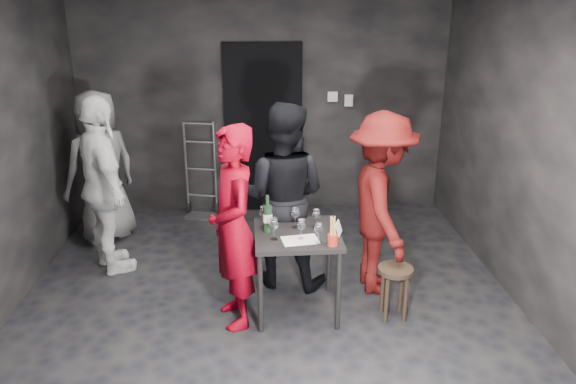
{
  "coord_description": "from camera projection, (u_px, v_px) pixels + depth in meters",
  "views": [
    {
      "loc": [
        -0.05,
        -4.36,
        2.68
      ],
      "look_at": [
        0.19,
        0.25,
        1.01
      ],
      "focal_mm": 35.0,
      "sensor_mm": 36.0,
      "label": 1
    }
  ],
  "objects": [
    {
      "name": "tasting_mat",
      "position": [
        300.0,
        240.0,
        4.59
      ],
      "size": [
        0.32,
        0.24,
        0.0
      ],
      "primitive_type": "cube",
      "rotation": [
        0.0,
        0.0,
        0.16
      ],
      "color": "white",
      "rests_on": "tasting_table"
    },
    {
      "name": "wine_glass_a",
      "position": [
        274.0,
        228.0,
        4.57
      ],
      "size": [
        0.09,
        0.09,
        0.21
      ],
      "primitive_type": null,
      "rotation": [
        0.0,
        0.0,
        0.16
      ],
      "color": "white",
      "rests_on": "tasting_table"
    },
    {
      "name": "wine_glass_c",
      "position": [
        295.0,
        217.0,
        4.8
      ],
      "size": [
        0.1,
        0.1,
        0.2
      ],
      "primitive_type": null,
      "rotation": [
        0.0,
        0.0,
        0.43
      ],
      "color": "white",
      "rests_on": "tasting_table"
    },
    {
      "name": "wallbox_upper",
      "position": [
        332.0,
        96.0,
        6.86
      ],
      "size": [
        0.12,
        0.06,
        0.12
      ],
      "primitive_type": "cube",
      "color": "#B7B7B2",
      "rests_on": "wall_back"
    },
    {
      "name": "wall_front",
      "position": [
        277.0,
        349.0,
        2.21
      ],
      "size": [
        4.5,
        0.04,
        2.7
      ],
      "primitive_type": "cube",
      "color": "black",
      "rests_on": "ground"
    },
    {
      "name": "wall_back",
      "position": [
        263.0,
        104.0,
        6.9
      ],
      "size": [
        4.5,
        0.04,
        2.7
      ],
      "primitive_type": "cube",
      "color": "black",
      "rests_on": "ground"
    },
    {
      "name": "reserved_card",
      "position": [
        335.0,
        228.0,
        4.69
      ],
      "size": [
        0.13,
        0.16,
        0.11
      ],
      "primitive_type": null,
      "rotation": [
        0.0,
        0.0,
        -0.32
      ],
      "color": "white",
      "rests_on": "tasting_table"
    },
    {
      "name": "man_maroon",
      "position": [
        382.0,
        193.0,
        5.05
      ],
      "size": [
        0.63,
        1.26,
        1.92
      ],
      "primitive_type": "imported",
      "rotation": [
        0.0,
        0.0,
        1.62
      ],
      "color": "#540D0C",
      "rests_on": "floor"
    },
    {
      "name": "wine_glass_d",
      "position": [
        301.0,
        228.0,
        4.58
      ],
      "size": [
        0.07,
        0.07,
        0.19
      ],
      "primitive_type": null,
      "rotation": [
        0.0,
        0.0,
        0.04
      ],
      "color": "white",
      "rests_on": "tasting_table"
    },
    {
      "name": "wine_glass_f",
      "position": [
        316.0,
        218.0,
        4.8
      ],
      "size": [
        0.09,
        0.09,
        0.19
      ],
      "primitive_type": null,
      "rotation": [
        0.0,
        0.0,
        -0.31
      ],
      "color": "white",
      "rests_on": "tasting_table"
    },
    {
      "name": "wallbox_lower",
      "position": [
        348.0,
        100.0,
        6.89
      ],
      "size": [
        0.1,
        0.06,
        0.14
      ],
      "primitive_type": "cube",
      "color": "#B7B7B2",
      "rests_on": "wall_back"
    },
    {
      "name": "wine_glass_b",
      "position": [
        264.0,
        216.0,
        4.79
      ],
      "size": [
        0.11,
        0.11,
        0.22
      ],
      "primitive_type": null,
      "rotation": [
        0.0,
        0.0,
        -0.44
      ],
      "color": "white",
      "rests_on": "tasting_table"
    },
    {
      "name": "wine_bottle",
      "position": [
        268.0,
        218.0,
        4.71
      ],
      "size": [
        0.08,
        0.08,
        0.33
      ],
      "rotation": [
        0.0,
        0.0,
        0.17
      ],
      "color": "black",
      "rests_on": "tasting_table"
    },
    {
      "name": "floor",
      "position": [
        268.0,
        308.0,
        5.01
      ],
      "size": [
        4.5,
        5.0,
        0.02
      ],
      "primitive_type": "cube",
      "color": "black",
      "rests_on": "ground"
    },
    {
      "name": "hand_truck",
      "position": [
        202.0,
        199.0,
        7.02
      ],
      "size": [
        0.4,
        0.34,
        1.18
      ],
      "rotation": [
        0.0,
        0.0,
        -0.23
      ],
      "color": "#B2B2B7",
      "rests_on": "floor"
    },
    {
      "name": "server_red",
      "position": [
        233.0,
        214.0,
        4.52
      ],
      "size": [
        0.65,
        0.82,
        1.96
      ],
      "primitive_type": "imported",
      "rotation": [
        0.0,
        0.0,
        -1.29
      ],
      "color": "#960114",
      "rests_on": "floor"
    },
    {
      "name": "breadstick_cup",
      "position": [
        333.0,
        232.0,
        4.46
      ],
      "size": [
        0.08,
        0.08,
        0.26
      ],
      "rotation": [
        0.0,
        0.0,
        -0.02
      ],
      "color": "red",
      "rests_on": "tasting_table"
    },
    {
      "name": "woman_black",
      "position": [
        283.0,
        181.0,
        5.14
      ],
      "size": [
        1.12,
        0.82,
        2.06
      ],
      "primitive_type": "imported",
      "rotation": [
        0.0,
        0.0,
        2.84
      ],
      "color": "black",
      "rests_on": "floor"
    },
    {
      "name": "bystander_grey",
      "position": [
        100.0,
        158.0,
        6.12
      ],
      "size": [
        1.02,
        1.01,
        1.91
      ],
      "primitive_type": "imported",
      "rotation": [
        0.0,
        0.0,
        3.91
      ],
      "color": "slate",
      "rests_on": "floor"
    },
    {
      "name": "stool",
      "position": [
        395.0,
        279.0,
        4.77
      ],
      "size": [
        0.3,
        0.3,
        0.47
      ],
      "rotation": [
        0.0,
        0.0,
        0.07
      ],
      "color": "black",
      "rests_on": "floor"
    },
    {
      "name": "doorway",
      "position": [
        263.0,
        129.0,
        6.95
      ],
      "size": [
        0.95,
        0.1,
        2.1
      ],
      "primitive_type": "cube",
      "color": "black",
      "rests_on": "ground"
    },
    {
      "name": "wine_glass_e",
      "position": [
        318.0,
        232.0,
        4.51
      ],
      "size": [
        0.09,
        0.09,
        0.19
      ],
      "primitive_type": null,
      "rotation": [
        0.0,
        0.0,
        -0.42
      ],
      "color": "white",
      "rests_on": "tasting_table"
    },
    {
      "name": "tasting_table",
      "position": [
        297.0,
        243.0,
        4.77
      ],
      "size": [
        0.72,
        0.72,
        0.75
      ],
      "rotation": [
        0.0,
        0.0,
        0.02
      ],
      "color": "black",
      "rests_on": "floor"
    },
    {
      "name": "wall_right",
      "position": [
        537.0,
        160.0,
        4.67
      ],
      "size": [
        0.04,
        5.0,
        2.7
      ],
      "primitive_type": "cube",
      "color": "black",
      "rests_on": "ground"
    },
    {
      "name": "bystander_cream",
      "position": [
        102.0,
        171.0,
        5.37
      ],
      "size": [
        1.13,
        1.35,
        2.09
      ],
      "primitive_type": "imported",
      "rotation": [
        0.0,
        0.0,
        2.11
      ],
      "color": "white",
      "rests_on": "floor"
    }
  ]
}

